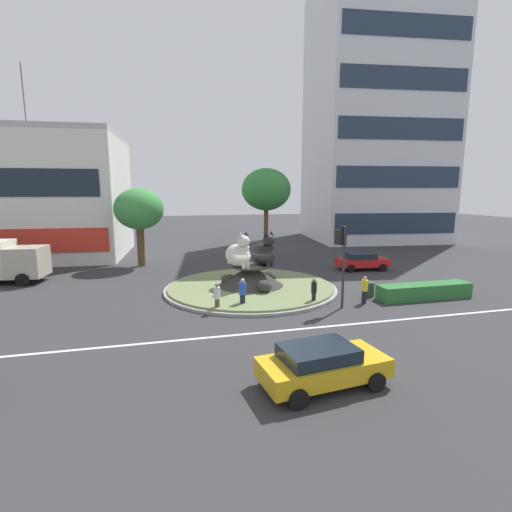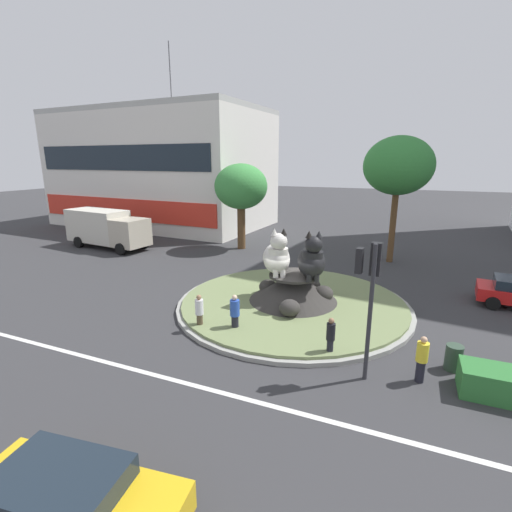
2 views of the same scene
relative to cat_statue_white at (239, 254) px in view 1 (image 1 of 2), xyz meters
name	(u,v)px [view 1 (image 1 of 2)]	position (x,y,z in m)	size (l,w,h in m)	color
ground_plane	(251,289)	(0.80, 0.17, -2.48)	(160.00, 160.00, 0.00)	#333335
lane_centreline	(288,330)	(0.80, -7.47, -2.47)	(112.00, 0.20, 0.01)	silver
roundabout_island	(251,282)	(0.81, 0.16, -1.99)	(11.37, 11.37, 1.63)	gray
cat_statue_white	(239,254)	(0.00, 0.00, 0.00)	(2.11, 2.65, 2.32)	silver
cat_statue_black	(265,253)	(1.72, 0.01, 0.01)	(1.93, 2.50, 2.33)	black
traffic_light_mast	(342,248)	(4.78, -4.86, 0.89)	(0.75, 0.50, 4.58)	#2D2D33
shophouse_block	(1,196)	(-19.81, 18.03, 3.55)	(23.29, 13.72, 17.53)	silver
office_tower	(375,116)	(23.03, 22.90, 13.75)	(17.62, 16.42, 32.45)	silver
clipped_hedge_strip	(424,291)	(10.61, -4.41, -2.03)	(5.97, 1.20, 0.90)	#2D7033
broadleaf_tree_behind_island	(266,190)	(4.75, 10.63, 4.11)	(4.57, 4.57, 8.57)	brown
second_tree_near_tower	(139,210)	(-6.64, 10.26, 2.43)	(4.15, 4.15, 6.74)	brown
pedestrian_white_shirt	(217,297)	(-2.02, -3.97, -1.63)	(0.35, 0.35, 1.60)	brown
pedestrian_black_shirt	(314,291)	(3.51, -4.11, -1.64)	(0.32, 0.32, 1.58)	black
pedestrian_blue_shirt	(243,293)	(-0.55, -3.62, -1.59)	(0.40, 0.40, 1.69)	black
pedestrian_yellow_shirt	(364,289)	(6.52, -4.45, -1.64)	(0.37, 0.37, 1.60)	black
sedan_on_far_lane	(362,261)	(11.26, 4.19, -1.72)	(4.30, 2.45, 1.42)	red
hatchback_near_shophouse	(322,364)	(0.26, -12.56, -1.72)	(4.49, 2.51, 1.42)	gold
litter_bin	(369,289)	(7.59, -3.23, -2.03)	(0.56, 0.56, 0.90)	#2D4233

